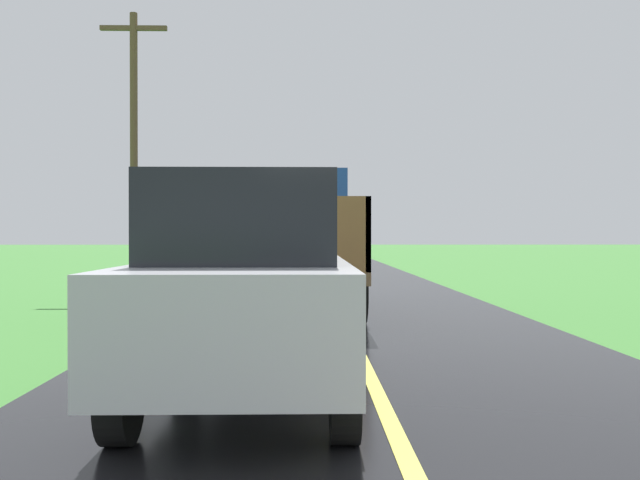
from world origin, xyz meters
TOP-DOWN VIEW (x-y plane):
  - banana_truck_near at (-0.91, 12.31)m, footprint 2.38×5.82m
  - utility_pole_roadside at (-5.23, 16.77)m, footprint 1.76×0.20m
  - following_car at (-1.15, 4.84)m, footprint 1.74×4.10m

SIDE VIEW (x-z plane):
  - following_car at x=-1.15m, z-range 0.11..2.03m
  - banana_truck_near at x=-0.91m, z-range 0.08..2.88m
  - utility_pole_roadside at x=-5.23m, z-range 0.26..7.65m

